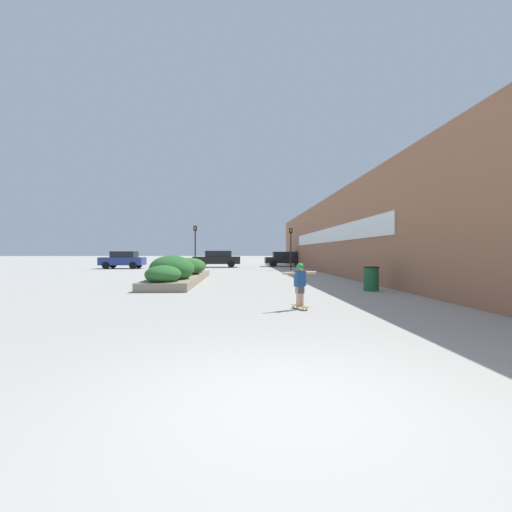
# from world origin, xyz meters

# --- Properties ---
(ground_plane) EXTENTS (300.00, 300.00, 0.00)m
(ground_plane) POSITION_xyz_m (0.00, 0.00, 0.00)
(ground_plane) COLOR #A3A099
(building_wall_right) EXTENTS (0.67, 45.21, 5.45)m
(building_wall_right) POSITION_xyz_m (6.18, 19.74, 2.72)
(building_wall_right) COLOR #9E6647
(building_wall_right) RESTS_ON ground_plane
(planter_box) EXTENTS (2.06, 9.99, 1.38)m
(planter_box) POSITION_xyz_m (-3.37, 14.30, 0.56)
(planter_box) COLOR gray
(planter_box) RESTS_ON ground_plane
(skateboard) EXTENTS (0.41, 0.61, 0.09)m
(skateboard) POSITION_xyz_m (1.20, 5.64, 0.07)
(skateboard) COLOR olive
(skateboard) RESTS_ON ground_plane
(skateboarder) EXTENTS (0.99, 0.52, 1.14)m
(skateboarder) POSITION_xyz_m (1.20, 5.64, 0.78)
(skateboarder) COLOR tan
(skateboarder) RESTS_ON skateboard
(trash_bin) EXTENTS (0.61, 0.61, 0.95)m
(trash_bin) POSITION_xyz_m (4.78, 9.84, 0.48)
(trash_bin) COLOR #1E5B33
(trash_bin) RESTS_ON ground_plane
(car_leftmost) EXTENTS (4.57, 2.01, 1.60)m
(car_leftmost) POSITION_xyz_m (4.65, 33.66, 0.84)
(car_leftmost) COLOR black
(car_leftmost) RESTS_ON ground_plane
(car_center_left) EXTENTS (4.79, 2.05, 1.69)m
(car_center_left) POSITION_xyz_m (-2.64, 31.91, 0.88)
(car_center_left) COLOR black
(car_center_left) RESTS_ON ground_plane
(car_center_right) EXTENTS (3.94, 1.98, 1.62)m
(car_center_right) POSITION_xyz_m (-11.34, 29.44, 0.84)
(car_center_right) COLOR navy
(car_center_right) RESTS_ON ground_plane
(traffic_light_left) EXTENTS (0.28, 0.30, 3.85)m
(traffic_light_left) POSITION_xyz_m (-4.24, 26.69, 2.59)
(traffic_light_left) COLOR black
(traffic_light_left) RESTS_ON ground_plane
(traffic_light_right) EXTENTS (0.28, 0.30, 3.64)m
(traffic_light_right) POSITION_xyz_m (4.09, 26.23, 2.47)
(traffic_light_right) COLOR black
(traffic_light_right) RESTS_ON ground_plane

